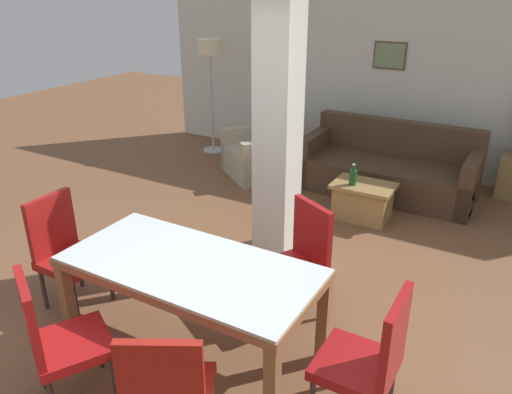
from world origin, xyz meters
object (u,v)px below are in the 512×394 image
(armchair, at_px, (263,155))
(dining_chair_near_left, at_px, (57,337))
(dining_chair_head_left, at_px, (65,248))
(floor_lamp, at_px, (210,57))
(sofa, at_px, (389,170))
(dining_chair_head_right, at_px, (370,357))
(dining_chair_near_right, at_px, (168,393))
(dining_table, at_px, (191,282))
(coffee_table, at_px, (362,201))
(bottle, at_px, (353,177))
(dining_chair_far_right, at_px, (299,258))

(armchair, bearing_deg, dining_chair_near_left, 138.95)
(dining_chair_head_left, height_order, floor_lamp, floor_lamp)
(dining_chair_head_left, relative_size, sofa, 0.44)
(dining_chair_head_right, height_order, sofa, dining_chair_head_right)
(dining_chair_near_right, bearing_deg, dining_table, 90.00)
(coffee_table, bearing_deg, floor_lamp, 157.42)
(bottle, bearing_deg, dining_chair_head_right, -68.23)
(dining_chair_near_left, xyz_separation_m, sofa, (0.79, 4.52, -0.22))
(armchair, distance_m, bottle, 1.77)
(dining_chair_near_left, height_order, bottle, dining_chair_near_left)
(dining_chair_head_left, distance_m, floor_lamp, 4.30)
(coffee_table, bearing_deg, dining_table, -96.63)
(bottle, bearing_deg, dining_chair_head_left, -119.03)
(dining_table, height_order, coffee_table, dining_table)
(dining_table, distance_m, armchair, 3.74)
(dining_chair_head_left, height_order, dining_chair_far_right, same)
(dining_chair_head_left, distance_m, coffee_table, 3.24)
(dining_chair_head_left, relative_size, dining_chair_near_right, 1.00)
(dining_chair_near_left, bearing_deg, dining_chair_far_right, 90.50)
(dining_table, bearing_deg, floor_lamp, 122.72)
(dining_chair_head_right, distance_m, bottle, 2.92)
(armchair, bearing_deg, dining_chair_head_right, 164.30)
(dining_chair_head_right, bearing_deg, coffee_table, 19.22)
(dining_table, xyz_separation_m, floor_lamp, (-2.57, 3.99, 0.87))
(dining_chair_near_left, bearing_deg, dining_table, 90.00)
(floor_lamp, bearing_deg, armchair, -23.65)
(dining_table, xyz_separation_m, armchair, (-1.36, 3.47, -0.33))
(dining_table, relative_size, coffee_table, 2.64)
(armchair, bearing_deg, dining_chair_head_left, 128.00)
(dining_chair_near_right, xyz_separation_m, armchair, (-1.81, 4.28, -0.23))
(sofa, bearing_deg, dining_chair_far_right, 91.93)
(dining_chair_head_right, height_order, dining_chair_far_right, same)
(dining_chair_far_right, height_order, coffee_table, dining_chair_far_right)
(dining_chair_near_right, height_order, dining_chair_far_right, same)
(dining_chair_head_left, xyz_separation_m, coffee_table, (1.62, 2.79, -0.29))
(dining_chair_near_left, bearing_deg, dining_chair_head_right, 53.78)
(floor_lamp, bearing_deg, dining_chair_head_left, -72.30)
(dining_chair_head_left, bearing_deg, coffee_table, 149.94)
(dining_chair_head_left, xyz_separation_m, bottle, (1.51, 2.71, 0.01))
(sofa, height_order, bottle, sofa)
(coffee_table, bearing_deg, dining_chair_head_right, -70.78)
(dining_table, distance_m, floor_lamp, 4.83)
(floor_lamp, bearing_deg, dining_chair_near_left, -66.11)
(dining_chair_head_right, xyz_separation_m, bottle, (-1.08, 2.71, 0.01))
(armchair, height_order, bottle, armchair)
(dining_chair_head_left, height_order, coffee_table, dining_chair_head_left)
(dining_chair_head_left, xyz_separation_m, dining_chair_near_right, (1.74, -0.81, 0.00))
(dining_chair_near_left, height_order, coffee_table, dining_chair_near_left)
(dining_chair_head_right, bearing_deg, sofa, 14.31)
(dining_chair_head_right, bearing_deg, dining_chair_far_right, 45.97)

